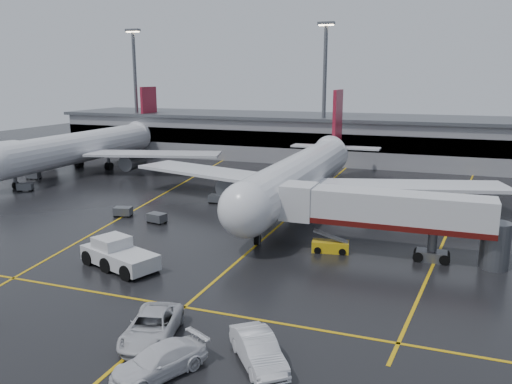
% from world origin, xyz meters
% --- Properties ---
extents(ground, '(220.00, 220.00, 0.00)m').
position_xyz_m(ground, '(0.00, 0.00, 0.00)').
color(ground, black).
rests_on(ground, ground).
extents(apron_line_centre, '(0.25, 90.00, 0.02)m').
position_xyz_m(apron_line_centre, '(0.00, 0.00, 0.01)').
color(apron_line_centre, gold).
rests_on(apron_line_centre, ground).
extents(apron_line_stop, '(60.00, 0.25, 0.02)m').
position_xyz_m(apron_line_stop, '(0.00, -22.00, 0.01)').
color(apron_line_stop, gold).
rests_on(apron_line_stop, ground).
extents(apron_line_left, '(9.99, 69.35, 0.02)m').
position_xyz_m(apron_line_left, '(-20.00, 10.00, 0.01)').
color(apron_line_left, gold).
rests_on(apron_line_left, ground).
extents(apron_line_right, '(7.57, 69.64, 0.02)m').
position_xyz_m(apron_line_right, '(18.00, 10.00, 0.01)').
color(apron_line_right, gold).
rests_on(apron_line_right, ground).
extents(terminal, '(122.00, 19.00, 8.60)m').
position_xyz_m(terminal, '(0.00, 47.93, 4.32)').
color(terminal, gray).
rests_on(terminal, ground).
extents(light_mast_left, '(3.00, 1.20, 25.45)m').
position_xyz_m(light_mast_left, '(-45.00, 42.00, 14.47)').
color(light_mast_left, '#595B60').
rests_on(light_mast_left, ground).
extents(light_mast_mid, '(3.00, 1.20, 25.45)m').
position_xyz_m(light_mast_mid, '(-5.00, 42.00, 14.47)').
color(light_mast_mid, '#595B60').
rests_on(light_mast_mid, ground).
extents(main_airliner, '(48.80, 45.60, 14.10)m').
position_xyz_m(main_airliner, '(0.00, 9.70, 4.21)').
color(main_airliner, silver).
rests_on(main_airliner, ground).
extents(second_airliner, '(48.80, 45.60, 14.10)m').
position_xyz_m(second_airliner, '(-42.00, 21.70, 4.21)').
color(second_airliner, silver).
rests_on(second_airliner, ground).
extents(jet_bridge, '(19.90, 3.40, 6.05)m').
position_xyz_m(jet_bridge, '(11.87, -6.00, 3.93)').
color(jet_bridge, silver).
rests_on(jet_bridge, ground).
extents(pushback_tractor, '(7.96, 5.32, 2.64)m').
position_xyz_m(pushback_tractor, '(-8.98, -16.91, 1.05)').
color(pushback_tractor, silver).
rests_on(pushback_tractor, ground).
extents(belt_loader, '(3.55, 2.03, 2.13)m').
position_xyz_m(belt_loader, '(7.12, -6.75, 0.53)').
color(belt_loader, gold).
rests_on(belt_loader, ground).
extents(service_van_a, '(4.27, 6.65, 1.71)m').
position_xyz_m(service_van_a, '(0.32, -26.78, 0.85)').
color(service_van_a, silver).
rests_on(service_van_a, ground).
extents(service_van_b, '(4.53, 5.99, 1.62)m').
position_xyz_m(service_van_b, '(2.75, -29.99, 0.81)').
color(service_van_b, silver).
rests_on(service_van_b, ground).
extents(service_van_c, '(4.88, 5.40, 1.79)m').
position_xyz_m(service_van_c, '(7.42, -27.14, 0.89)').
color(service_van_c, silver).
rests_on(service_van_c, ground).
extents(baggage_cart_a, '(2.22, 1.68, 1.12)m').
position_xyz_m(baggage_cart_a, '(-13.07, -3.86, 0.63)').
color(baggage_cart_a, '#595B60').
rests_on(baggage_cart_a, ground).
extents(baggage_cart_b, '(2.25, 1.73, 1.12)m').
position_xyz_m(baggage_cart_b, '(-18.22, -2.80, 0.63)').
color(baggage_cart_b, '#595B60').
rests_on(baggage_cart_b, ground).
extents(baggage_cart_c, '(2.05, 1.38, 1.12)m').
position_xyz_m(baggage_cart_c, '(-10.66, 6.92, 0.63)').
color(baggage_cart_c, '#595B60').
rests_on(baggage_cart_c, ground).
extents(baggage_cart_d, '(2.24, 1.71, 1.12)m').
position_xyz_m(baggage_cart_d, '(-44.77, 11.47, 0.63)').
color(baggage_cart_d, '#595B60').
rests_on(baggage_cart_d, ground).
extents(baggage_cart_e, '(2.37, 2.06, 1.12)m').
position_xyz_m(baggage_cart_e, '(-39.36, 4.12, 0.63)').
color(baggage_cart_e, '#595B60').
rests_on(baggage_cart_e, ground).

